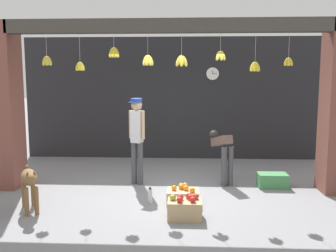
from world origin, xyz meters
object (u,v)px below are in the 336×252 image
Objects in this scene: worker_stooping at (223,150)px; fruit_crate_oranges at (183,196)px; dog at (29,181)px; wall_clock at (213,74)px; shopkeeper at (137,134)px; produce_box_green at (272,180)px; fruit_crate_apples at (185,208)px; water_bottle at (150,196)px.

worker_stooping reaches higher than fruit_crate_oranges.
dog is 5.32m from wall_clock.
shopkeeper is (1.48, 1.59, 0.51)m from dog.
fruit_crate_oranges is at bearing -101.26° from wall_clock.
shopkeeper reaches higher than worker_stooping.
dog is 1.44× the size of produce_box_green.
shopkeeper is 3.20× the size of fruit_crate_oranges.
produce_box_green is at bearing -35.67° from worker_stooping.
dog is at bearing 69.09° from shopkeeper.
produce_box_green is 3.37m from wall_clock.
fruit_crate_oranges is 0.66m from fruit_crate_apples.
water_bottle is (-1.32, -1.28, -0.54)m from worker_stooping.
shopkeeper is at bearing -123.91° from wall_clock.
worker_stooping is 1.90× the size of fruit_crate_oranges.
fruit_crate_apples is 1.53× the size of wall_clock.
shopkeeper is 5.09× the size of wall_clock.
shopkeeper is at bearing 163.97° from worker_stooping.
wall_clock is at bearing -101.73° from shopkeeper.
dog is 1.57× the size of fruit_crate_apples.
wall_clock is (0.70, 3.50, 2.05)m from fruit_crate_oranges.
produce_box_green is (1.71, 1.03, 0.00)m from fruit_crate_oranges.
wall_clock is (-0.07, 2.24, 1.52)m from worker_stooping.
fruit_crate_apples reaches higher than produce_box_green.
fruit_crate_apples is 0.87m from water_bottle.
worker_stooping is 2.12m from fruit_crate_apples.
shopkeeper is 6.27× the size of water_bottle.
produce_box_green is 2.05× the size of water_bottle.
wall_clock reaches higher than fruit_crate_apples.
worker_stooping is at bearing 69.12° from fruit_crate_apples.
fruit_crate_oranges is (0.91, -1.10, -0.88)m from shopkeeper.
shopkeeper is 1.68m from fruit_crate_oranges.
water_bottle is (-2.26, -1.04, -0.01)m from produce_box_green.
water_bottle is at bearing -155.22° from produce_box_green.
wall_clock is (1.25, 3.51, 2.06)m from water_bottle.
produce_box_green is (0.94, -0.24, -0.53)m from worker_stooping.
dog reaches higher than produce_box_green.
shopkeeper reaches higher than water_bottle.
shopkeeper is 3.06× the size of produce_box_green.
fruit_crate_apples is 4.67m from wall_clock.
worker_stooping is at bearing 58.70° from fruit_crate_oranges.
shopkeeper is 1.69× the size of worker_stooping.
dog reaches higher than fruit_crate_apples.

